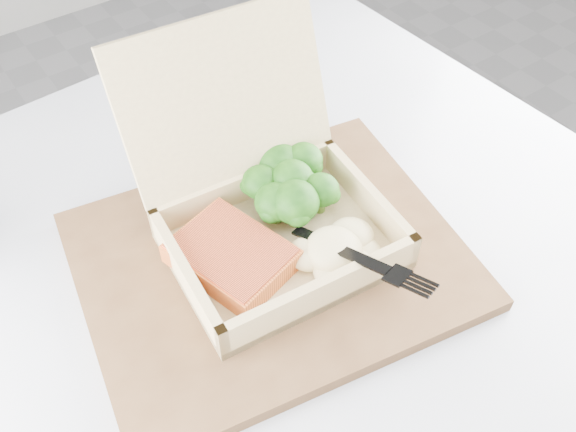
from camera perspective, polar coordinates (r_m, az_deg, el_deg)
cafe_table at (r=0.85m, az=-0.56°, el=-12.67°), size 0.91×0.91×0.75m
serving_tray at (r=0.68m, az=-1.55°, el=-3.95°), size 0.44×0.37×0.02m
takeout_container at (r=0.66m, az=-2.27°, el=1.87°), size 0.24×0.26×0.20m
salmon_fillet at (r=0.65m, az=-5.03°, el=-3.57°), size 0.12×0.13×0.02m
broccoli_pile at (r=0.70m, az=0.36°, el=2.64°), size 0.12×0.12×0.04m
mashed_potatoes at (r=0.65m, az=4.08°, el=-2.99°), size 0.09×0.08×0.03m
plastic_fork at (r=0.64m, az=3.09°, el=-2.00°), size 0.06×0.17×0.03m
receipt at (r=0.82m, az=-8.22°, el=6.14°), size 0.11×0.16×0.00m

